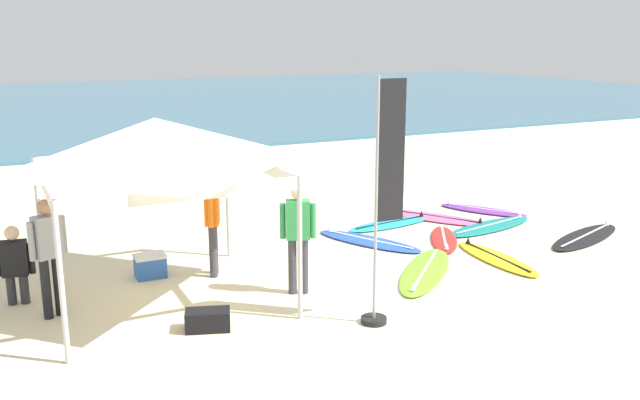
# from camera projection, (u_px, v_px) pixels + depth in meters

# --- Properties ---
(ground_plane) EXTENTS (80.00, 80.00, 0.00)m
(ground_plane) POSITION_uv_depth(u_px,v_px,m) (328.00, 284.00, 11.05)
(ground_plane) COLOR beige
(sea) EXTENTS (80.00, 36.00, 0.10)m
(sea) POSITION_uv_depth(u_px,v_px,m) (77.00, 104.00, 38.35)
(sea) COLOR #386B84
(sea) RESTS_ON ground
(canopy_tent) EXTENTS (3.22, 3.22, 2.75)m
(canopy_tent) POSITION_uv_depth(u_px,v_px,m) (156.00, 143.00, 9.87)
(canopy_tent) COLOR #B7B7BC
(canopy_tent) RESTS_ON ground
(surfboard_blue) EXTENTS (1.57, 2.32, 0.19)m
(surfboard_blue) POSITION_uv_depth(u_px,v_px,m) (368.00, 241.00, 13.23)
(surfboard_blue) COLOR blue
(surfboard_blue) RESTS_ON ground
(surfboard_teal) EXTENTS (2.49, 1.13, 0.19)m
(surfboard_teal) POSITION_uv_depth(u_px,v_px,m) (490.00, 226.00, 14.23)
(surfboard_teal) COLOR #19847F
(surfboard_teal) RESTS_ON ground
(surfboard_black) EXTENTS (2.54, 1.47, 0.19)m
(surfboard_black) POSITION_uv_depth(u_px,v_px,m) (585.00, 237.00, 13.50)
(surfboard_black) COLOR black
(surfboard_black) RESTS_ON ground
(surfboard_purple) EXTENTS (1.50, 2.00, 0.19)m
(surfboard_purple) POSITION_uv_depth(u_px,v_px,m) (483.00, 210.00, 15.53)
(surfboard_purple) COLOR purple
(surfboard_purple) RESTS_ON ground
(surfboard_red) EXTENTS (1.38, 1.78, 0.19)m
(surfboard_red) POSITION_uv_depth(u_px,v_px,m) (444.00, 239.00, 13.34)
(surfboard_red) COLOR red
(surfboard_red) RESTS_ON ground
(surfboard_yellow) EXTENTS (0.66, 2.14, 0.19)m
(surfboard_yellow) POSITION_uv_depth(u_px,v_px,m) (497.00, 258.00, 12.22)
(surfboard_yellow) COLOR yellow
(surfboard_yellow) RESTS_ON ground
(surfboard_cyan) EXTENTS (2.17, 0.85, 0.19)m
(surfboard_cyan) POSITION_uv_depth(u_px,v_px,m) (391.00, 223.00, 14.43)
(surfboard_cyan) COLOR #23B2CC
(surfboard_cyan) RESTS_ON ground
(surfboard_lime) EXTENTS (2.28, 2.27, 0.19)m
(surfboard_lime) POSITION_uv_depth(u_px,v_px,m) (425.00, 271.00, 11.56)
(surfboard_lime) COLOR #7AD12D
(surfboard_lime) RESTS_ON ground
(surfboard_pink) EXTENTS (1.85, 2.38, 0.19)m
(surfboard_pink) POSITION_uv_depth(u_px,v_px,m) (436.00, 218.00, 14.89)
(surfboard_pink) COLOR pink
(surfboard_pink) RESTS_ON ground
(person_green) EXTENTS (0.51, 0.34, 1.71)m
(person_green) POSITION_uv_depth(u_px,v_px,m) (298.00, 232.00, 10.45)
(person_green) COLOR #383842
(person_green) RESTS_ON ground
(person_orange) EXTENTS (0.34, 0.52, 1.71)m
(person_orange) POSITION_uv_depth(u_px,v_px,m) (212.00, 218.00, 11.24)
(person_orange) COLOR #383842
(person_orange) RESTS_ON ground
(person_grey) EXTENTS (0.52, 0.34, 1.71)m
(person_grey) POSITION_uv_depth(u_px,v_px,m) (49.00, 250.00, 9.58)
(person_grey) COLOR black
(person_grey) RESTS_ON ground
(person_black) EXTENTS (0.54, 0.28, 1.20)m
(person_black) POSITION_uv_depth(u_px,v_px,m) (15.00, 262.00, 10.11)
(person_black) COLOR #2D2D33
(person_black) RESTS_ON ground
(banner_flag) EXTENTS (0.60, 0.36, 3.40)m
(banner_flag) POSITION_uv_depth(u_px,v_px,m) (383.00, 212.00, 9.27)
(banner_flag) COLOR #99999E
(banner_flag) RESTS_ON ground
(gear_bag_near_tent) EXTENTS (0.67, 0.49, 0.28)m
(gear_bag_near_tent) POSITION_uv_depth(u_px,v_px,m) (208.00, 320.00, 9.33)
(gear_bag_near_tent) COLOR black
(gear_bag_near_tent) RESTS_ON ground
(cooler_box) EXTENTS (0.50, 0.36, 0.39)m
(cooler_box) POSITION_uv_depth(u_px,v_px,m) (150.00, 266.00, 11.33)
(cooler_box) COLOR #2D60B7
(cooler_box) RESTS_ON ground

